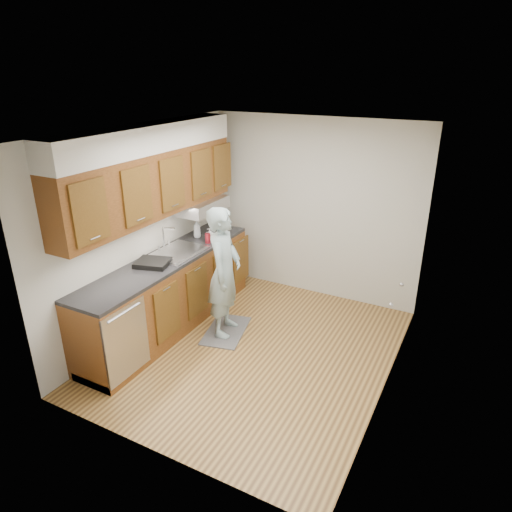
% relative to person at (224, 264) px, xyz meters
% --- Properties ---
extents(floor, '(3.50, 3.50, 0.00)m').
position_rel_person_xyz_m(floor, '(0.51, -0.20, -0.92)').
color(floor, '#A27B3D').
rests_on(floor, ground).
extents(ceiling, '(3.50, 3.50, 0.00)m').
position_rel_person_xyz_m(ceiling, '(0.51, -0.20, 1.58)').
color(ceiling, white).
rests_on(ceiling, wall_left).
extents(wall_left, '(0.02, 3.50, 2.50)m').
position_rel_person_xyz_m(wall_left, '(-0.99, -0.20, 0.33)').
color(wall_left, '#B6B5AB').
rests_on(wall_left, floor).
extents(wall_right, '(0.02, 3.50, 2.50)m').
position_rel_person_xyz_m(wall_right, '(2.01, -0.20, 0.33)').
color(wall_right, '#B6B5AB').
rests_on(wall_right, floor).
extents(wall_back, '(3.00, 0.02, 2.50)m').
position_rel_person_xyz_m(wall_back, '(0.51, 1.55, 0.33)').
color(wall_back, '#B6B5AB').
rests_on(wall_back, floor).
extents(counter, '(0.64, 2.80, 1.30)m').
position_rel_person_xyz_m(counter, '(-0.69, -0.20, -0.43)').
color(counter, brown).
rests_on(counter, floor).
extents(upper_cabinets, '(0.47, 2.80, 1.21)m').
position_rel_person_xyz_m(upper_cabinets, '(-0.82, -0.15, 1.02)').
color(upper_cabinets, brown).
rests_on(upper_cabinets, wall_left).
extents(closet_door, '(0.02, 1.22, 2.05)m').
position_rel_person_xyz_m(closet_door, '(2.00, 0.10, 0.10)').
color(closet_door, white).
rests_on(closet_door, wall_right).
extents(floor_mat, '(0.62, 0.86, 0.01)m').
position_rel_person_xyz_m(floor_mat, '(0.00, 0.00, -0.92)').
color(floor_mat, slate).
rests_on(floor_mat, floor).
extents(person, '(0.57, 0.72, 1.82)m').
position_rel_person_xyz_m(person, '(0.00, 0.00, 0.00)').
color(person, '#89A3A7').
rests_on(person, floor_mat).
extents(soap_bottle_a, '(0.11, 0.11, 0.26)m').
position_rel_person_xyz_m(soap_bottle_a, '(-0.78, 0.58, 0.14)').
color(soap_bottle_a, silver).
rests_on(soap_bottle_a, counter).
extents(soap_bottle_b, '(0.12, 0.12, 0.18)m').
position_rel_person_xyz_m(soap_bottle_b, '(-0.53, 0.52, 0.11)').
color(soap_bottle_b, silver).
rests_on(soap_bottle_b, counter).
extents(soda_can, '(0.09, 0.09, 0.13)m').
position_rel_person_xyz_m(soda_can, '(-0.53, 0.46, 0.08)').
color(soda_can, '#A31C29').
rests_on(soda_can, counter).
extents(dish_rack, '(0.44, 0.40, 0.06)m').
position_rel_person_xyz_m(dish_rack, '(-0.70, -0.45, 0.05)').
color(dish_rack, black).
rests_on(dish_rack, counter).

